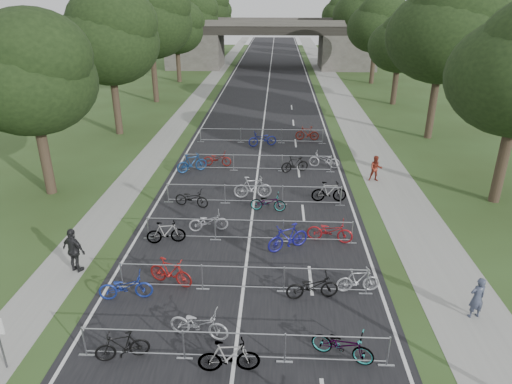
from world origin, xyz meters
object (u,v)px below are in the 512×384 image
overpass_bridge (271,44)px  pedestrian_b (376,169)px  pedestrian_a (477,298)px  pedestrian_c (74,251)px

overpass_bridge → pedestrian_b: 46.98m
pedestrian_a → pedestrian_b: bearing=-99.1°
pedestrian_c → pedestrian_b: bearing=-120.0°
pedestrian_b → pedestrian_c: pedestrian_c is taller
pedestrian_c → overpass_bridge: bearing=-73.7°
overpass_bridge → pedestrian_c: (-6.80, -56.77, -2.59)m
pedestrian_b → pedestrian_a: bearing=-82.3°
overpass_bridge → pedestrian_c: bearing=-96.8°
pedestrian_b → pedestrian_c: 17.36m
pedestrian_a → pedestrian_c: (-14.90, 2.16, 0.16)m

